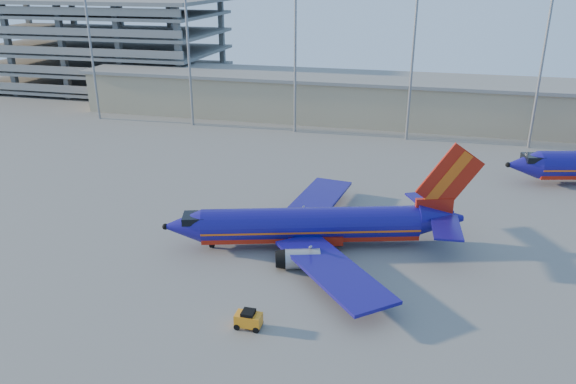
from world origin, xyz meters
name	(u,v)px	position (x,y,z in m)	size (l,w,h in m)	color
ground	(239,246)	(0.00, 0.00, 0.00)	(220.00, 220.00, 0.00)	slate
terminal_building	(385,99)	(10.00, 58.00, 4.32)	(122.00, 16.00, 8.50)	#9D8B6C
parking_garage	(95,40)	(-62.00, 74.05, 11.73)	(62.00, 32.00, 21.40)	slate
light_mast_row	(353,34)	(5.00, 46.00, 17.55)	(101.60, 1.60, 28.65)	gray
aircraft_main	(318,225)	(8.03, 2.30, 2.41)	(32.39, 30.68, 11.28)	navy
baggage_tug	(248,319)	(5.49, -13.67, 0.82)	(2.19, 1.33, 1.57)	orange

